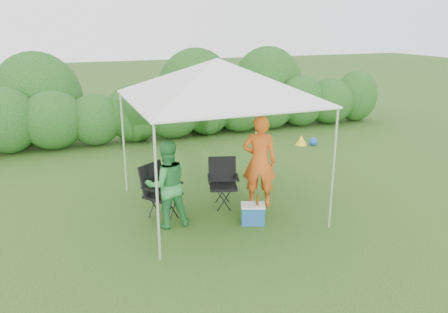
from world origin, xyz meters
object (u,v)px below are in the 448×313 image
object	(u,v)px
chair_left	(158,188)
chair_right	(223,179)
cooler	(253,214)
man	(259,161)
woman	(167,184)
canopy	(218,79)

from	to	relation	value
chair_left	chair_right	bearing A→B (deg)	-31.58
chair_left	cooler	world-z (taller)	chair_left
chair_right	chair_left	world-z (taller)	chair_left
chair_right	man	bearing A→B (deg)	-3.94
chair_right	woman	xyz separation A→B (m)	(-1.22, -0.50, 0.24)
canopy	chair_left	bearing A→B (deg)	179.81
canopy	man	xyz separation A→B (m)	(0.79, -0.15, -1.57)
canopy	man	world-z (taller)	canopy
canopy	chair_right	xyz separation A→B (m)	(0.13, 0.09, -1.93)
cooler	chair_right	bearing A→B (deg)	124.15
chair_left	woman	size ratio (longest dim) A/B	0.65
canopy	chair_right	bearing A→B (deg)	35.62
woman	cooler	world-z (taller)	woman
woman	cooler	distance (m)	1.60
canopy	chair_left	xyz separation A→B (m)	(-1.15, 0.00, -1.89)
chair_left	woman	bearing A→B (deg)	-116.64
woman	cooler	size ratio (longest dim) A/B	3.04
chair_left	cooler	size ratio (longest dim) A/B	1.98
canopy	chair_right	world-z (taller)	canopy
cooler	chair_left	bearing A→B (deg)	172.07
canopy	woman	size ratio (longest dim) A/B	2.02
chair_left	man	world-z (taller)	man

